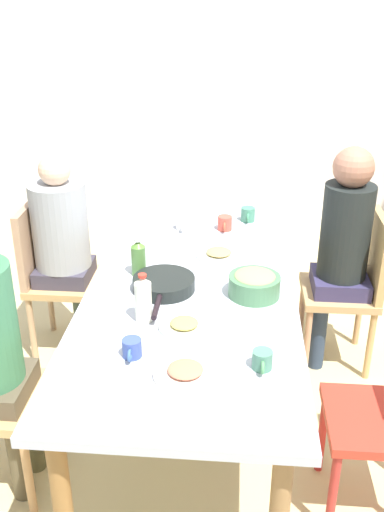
{
  "coord_description": "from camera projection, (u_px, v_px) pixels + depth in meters",
  "views": [
    {
      "loc": [
        2.39,
        0.2,
        2.01
      ],
      "look_at": [
        0.0,
        0.0,
        0.88
      ],
      "focal_mm": 40.88,
      "sensor_mm": 36.0,
      "label": 1
    }
  ],
  "objects": [
    {
      "name": "ground_plane",
      "position": [
        192.0,
        410.0,
        3.02
      ],
      "size": [
        6.52,
        6.52,
        0.0
      ],
      "primitive_type": "plane",
      "color": "#CBBA84"
    },
    {
      "name": "wall_left",
      "position": [
        219.0,
        74.0,
        4.97
      ],
      "size": [
        0.12,
        4.81,
        2.6
      ],
      "primitive_type": "cube",
      "color": "silver",
      "rests_on": "ground_plane"
    },
    {
      "name": "dining_table",
      "position": [
        192.0,
        299.0,
        2.74
      ],
      "size": [
        2.1,
        0.95,
        0.73
      ],
      "color": "silver",
      "rests_on": "ground_plane"
    },
    {
      "name": "chair_0",
      "position": [
        51.0,
        270.0,
        3.34
      ],
      "size": [
        0.4,
        0.4,
        0.9
      ],
      "color": "tan",
      "rests_on": "ground_plane"
    },
    {
      "name": "person_0",
      "position": [
        63.0,
        238.0,
        3.25
      ],
      "size": [
        0.31,
        0.31,
        1.19
      ],
      "color": "#36393A",
      "rests_on": "ground_plane"
    },
    {
      "name": "chair_2",
      "position": [
        354.0,
        282.0,
        3.21
      ],
      "size": [
        0.4,
        0.4,
        0.9
      ],
      "color": "tan",
      "rests_on": "ground_plane"
    },
    {
      "name": "person_2",
      "position": [
        342.0,
        242.0,
        3.12
      ],
      "size": [
        0.3,
        0.3,
        1.27
      ],
      "color": "#27364D",
      "rests_on": "ground_plane"
    },
    {
      "name": "plate_0",
      "position": [
        184.0,
        326.0,
        2.36
      ],
      "size": [
        0.21,
        0.21,
        0.04
      ],
      "color": "silver",
      "rests_on": "dining_table"
    },
    {
      "name": "plate_1",
      "position": [
        219.0,
        254.0,
        2.98
      ],
      "size": [
        0.23,
        0.23,
        0.04
      ],
      "color": "silver",
      "rests_on": "dining_table"
    },
    {
      "name": "plate_2",
      "position": [
        185.0,
        372.0,
        2.08
      ],
      "size": [
        0.23,
        0.23,
        0.04
      ],
      "color": "silver",
      "rests_on": "dining_table"
    },
    {
      "name": "bowl_0",
      "position": [
        254.0,
        284.0,
        2.6
      ],
      "size": [
        0.23,
        0.23,
        0.12
      ],
      "color": "#477950",
      "rests_on": "dining_table"
    },
    {
      "name": "serving_pan",
      "position": [
        164.0,
        284.0,
        2.65
      ],
      "size": [
        0.47,
        0.29,
        0.06
      ],
      "color": "black",
      "rests_on": "dining_table"
    },
    {
      "name": "cup_0",
      "position": [
        225.0,
        223.0,
        3.3
      ],
      "size": [
        0.12,
        0.08,
        0.08
      ],
      "color": "#CB4D3D",
      "rests_on": "dining_table"
    },
    {
      "name": "cup_1",
      "position": [
        248.0,
        214.0,
        3.42
      ],
      "size": [
        0.12,
        0.08,
        0.08
      ],
      "color": "#438368",
      "rests_on": "dining_table"
    },
    {
      "name": "cup_2",
      "position": [
        132.0,
        348.0,
        2.18
      ],
      "size": [
        0.11,
        0.07,
        0.07
      ],
      "color": "#3A4F98",
      "rests_on": "dining_table"
    },
    {
      "name": "cup_3",
      "position": [
        183.0,
        223.0,
        3.3
      ],
      "size": [
        0.12,
        0.08,
        0.08
      ],
      "color": "silver",
      "rests_on": "dining_table"
    },
    {
      "name": "cup_4",
      "position": [
        262.0,
        360.0,
        2.11
      ],
      "size": [
        0.11,
        0.07,
        0.07
      ],
      "color": "#4B8268",
      "rests_on": "dining_table"
    },
    {
      "name": "bottle_0",
      "position": [
        138.0,
        258.0,
        2.77
      ],
      "size": [
        0.07,
        0.07,
        0.19
      ],
      "color": "#4F7F3C",
      "rests_on": "dining_table"
    },
    {
      "name": "bottle_1",
      "position": [
        143.0,
        299.0,
        2.38
      ],
      "size": [
        0.07,
        0.07,
        0.22
      ],
      "color": "white",
      "rests_on": "dining_table"
    }
  ]
}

